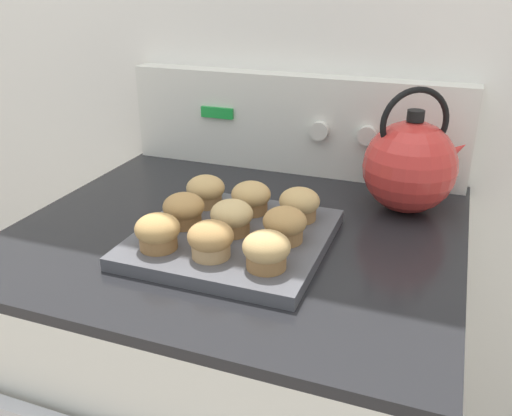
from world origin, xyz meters
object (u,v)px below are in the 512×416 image
object	(u,v)px
muffin_r0_c0	(158,232)
muffin_r1_c2	(285,225)
muffin_r2_c1	(251,197)
muffin_r0_c2	(266,250)
tea_kettle	(410,165)
muffin_r1_c1	(232,217)
stove_range	(242,416)
muffin_pan	(233,238)
muffin_r2_c2	(299,204)
muffin_r0_c1	(211,240)
muffin_r1_c0	(184,210)
muffin_r2_c0	(206,191)

from	to	relation	value
muffin_r0_c0	muffin_r1_c2	bearing A→B (deg)	27.94
muffin_r2_c1	muffin_r0_c0	bearing A→B (deg)	-115.40
muffin_r0_c2	muffin_r1_c2	bearing A→B (deg)	90.97
tea_kettle	muffin_r1_c1	bearing A→B (deg)	-135.82
stove_range	muffin_r1_c2	xyz separation A→B (m)	(0.11, -0.07, 0.50)
muffin_pan	muffin_r2_c2	size ratio (longest dim) A/B	4.36
muffin_r1_c2	muffin_r2_c2	distance (m)	0.09
stove_range	muffin_r0_c0	xyz separation A→B (m)	(-0.07, -0.16, 0.50)
muffin_pan	muffin_r0_c0	size ratio (longest dim) A/B	4.36
muffin_r0_c0	muffin_r2_c2	size ratio (longest dim) A/B	1.00
muffin_r0_c1	muffin_r1_c1	distance (m)	0.09
muffin_r0_c0	stove_range	bearing A→B (deg)	66.12
muffin_r1_c0	muffin_r2_c2	size ratio (longest dim) A/B	1.00
muffin_pan	muffin_r0_c2	distance (m)	0.13
muffin_r2_c1	stove_range	bearing A→B (deg)	-126.05
muffin_pan	muffin_r0_c0	xyz separation A→B (m)	(-0.09, -0.09, 0.04)
muffin_pan	muffin_r1_c0	xyz separation A→B (m)	(-0.09, -0.00, 0.04)
stove_range	tea_kettle	xyz separation A→B (m)	(0.27, 0.18, 0.55)
muffin_r1_c1	tea_kettle	size ratio (longest dim) A/B	0.30
muffin_r1_c2	muffin_r2_c0	xyz separation A→B (m)	(-0.18, 0.09, 0.00)
muffin_r0_c1	muffin_r0_c0	bearing A→B (deg)	-176.85
muffin_r1_c1	muffin_r2_c2	world-z (taller)	same
muffin_r1_c2	muffin_r2_c2	xyz separation A→B (m)	(-0.00, 0.09, 0.00)
muffin_pan	muffin_r1_c1	xyz separation A→B (m)	(-0.00, -0.00, 0.04)
muffin_r0_c1	muffin_pan	bearing A→B (deg)	90.49
muffin_r1_c0	muffin_pan	bearing A→B (deg)	1.12
stove_range	muffin_r1_c2	bearing A→B (deg)	-32.16
muffin_r0_c1	muffin_r2_c2	bearing A→B (deg)	63.82
tea_kettle	muffin_r0_c1	bearing A→B (deg)	-127.18
muffin_pan	muffin_r1_c0	bearing A→B (deg)	-178.88
muffin_r1_c2	muffin_r2_c1	xyz separation A→B (m)	(-0.09, 0.09, 0.00)
muffin_pan	muffin_r1_c2	bearing A→B (deg)	1.35
muffin_r1_c1	muffin_r2_c0	distance (m)	0.13
muffin_r0_c0	muffin_r2_c1	xyz separation A→B (m)	(0.09, 0.18, 0.00)
stove_range	muffin_r0_c1	bearing A→B (deg)	-83.68
muffin_r2_c1	muffin_r1_c2	bearing A→B (deg)	-43.71
muffin_r1_c0	tea_kettle	bearing A→B (deg)	36.02
muffin_r1_c1	tea_kettle	bearing A→B (deg)	44.18
stove_range	muffin_r0_c1	size ratio (longest dim) A/B	12.77
muffin_pan	muffin_r1_c1	world-z (taller)	muffin_r1_c1
muffin_r2_c2	muffin_r0_c0	bearing A→B (deg)	-133.91
muffin_r0_c2	muffin_r2_c0	xyz separation A→B (m)	(-0.18, 0.18, 0.00)
muffin_r0_c0	muffin_r1_c0	bearing A→B (deg)	90.98
muffin_r0_c0	muffin_r2_c2	world-z (taller)	same
stove_range	muffin_pan	world-z (taller)	muffin_pan
muffin_pan	muffin_r2_c0	xyz separation A→B (m)	(-0.09, 0.09, 0.04)
muffin_r2_c0	muffin_r2_c1	world-z (taller)	same
muffin_r2_c2	tea_kettle	size ratio (longest dim) A/B	0.30
muffin_pan	muffin_r1_c0	distance (m)	0.10
muffin_r0_c0	muffin_r1_c2	xyz separation A→B (m)	(0.18, 0.09, 0.00)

